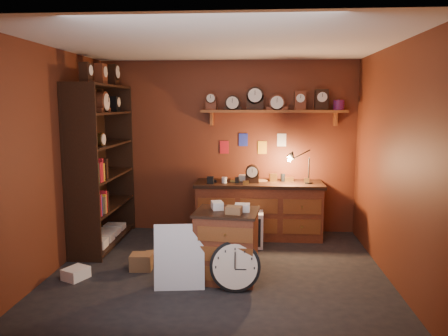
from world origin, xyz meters
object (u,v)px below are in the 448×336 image
Objects in this scene: shelving_unit at (100,159)px; big_round_clock at (235,266)px; workbench at (259,206)px; low_cabinet at (227,242)px.

shelving_unit is 2.70m from big_round_clock.
workbench reaches higher than low_cabinet.
workbench is at bearing 82.24° from big_round_clock.
shelving_unit reaches higher than workbench.
low_cabinet is 1.62× the size of big_round_clock.
low_cabinet is at bearing -102.81° from workbench.
workbench is 2.14× the size of low_cabinet.
big_round_clock is (-0.27, -2.00, -0.20)m from workbench.
shelving_unit is 2.39m from low_cabinet.
big_round_clock is (2.01, -1.51, -0.98)m from shelving_unit.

